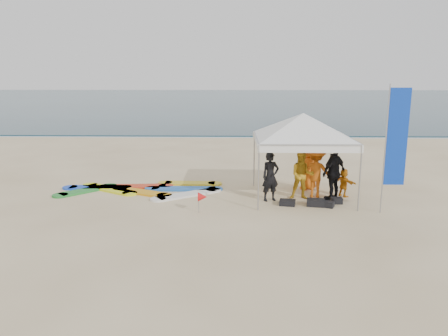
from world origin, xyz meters
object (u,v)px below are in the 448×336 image
canopy_tent (304,113)px  marker_pennant (203,197)px  person_black_b (334,173)px  person_yellow (302,175)px  surfboard_spread (142,189)px  person_orange_b (308,168)px  person_seated (344,183)px  feather_flag (396,139)px  person_black_a (270,177)px  person_orange_a (316,172)px

canopy_tent → marker_pennant: size_ratio=6.84×
person_black_b → marker_pennant: person_black_b is taller
person_yellow → surfboard_spread: bearing=173.0°
person_orange_b → person_seated: person_orange_b is taller
person_yellow → person_seated: (1.49, 0.35, -0.33)m
person_seated → canopy_tent: (-1.48, -0.09, 2.38)m
person_orange_b → marker_pennant: person_orange_b is taller
feather_flag → person_black_b: bearing=136.5°
person_yellow → marker_pennant: person_yellow is taller
person_yellow → person_black_a: bearing=-165.4°
person_black_b → person_seated: bearing=-178.4°
person_black_a → person_yellow: size_ratio=1.00×
person_black_b → surfboard_spread: bearing=-50.4°
person_orange_b → marker_pennant: bearing=14.8°
person_black_a → marker_pennant: bearing=-169.6°
marker_pennant → person_seated: bearing=22.2°
person_black_a → surfboard_spread: bearing=142.9°
person_black_a → person_orange_a: (1.58, 0.49, 0.04)m
canopy_tent → surfboard_spread: 6.35m
person_orange_b → marker_pennant: 4.61m
person_yellow → person_orange_b: same height
person_orange_a → surfboard_spread: bearing=1.4°
person_black_b → person_orange_b: size_ratio=1.15×
person_orange_b → surfboard_spread: (-6.03, -0.22, -0.78)m
person_black_a → feather_flag: feather_flag is taller
feather_flag → marker_pennant: 5.99m
person_black_a → canopy_tent: canopy_tent is taller
person_orange_b → feather_flag: size_ratio=0.42×
person_black_b → person_orange_b: person_black_b is taller
person_yellow → person_orange_a: (0.50, 0.27, 0.05)m
person_seated → surfboard_spread: size_ratio=0.17×
person_yellow → marker_pennant: bearing=-150.7°
person_orange_a → feather_flag: 2.98m
person_yellow → canopy_tent: bearing=91.2°
person_black_a → person_seated: 2.65m
person_orange_a → person_orange_b: (-0.10, 0.97, -0.05)m
person_orange_a → person_black_b: 0.64m
person_black_a → surfboard_spread: 4.78m
surfboard_spread → person_orange_b: bearing=2.1°
person_yellow → person_black_b: person_black_b is taller
person_orange_b → feather_flag: feather_flag is taller
person_black_b → person_seated: 0.77m
person_orange_a → canopy_tent: size_ratio=0.40×
person_orange_b → canopy_tent: 2.31m
person_black_b → surfboard_spread: (-6.66, 1.10, -0.90)m
person_black_a → person_seated: (2.57, 0.57, -0.33)m
person_black_a → feather_flag: size_ratio=0.42×
person_yellow → feather_flag: bearing=-27.0°
person_yellow → person_orange_a: 0.57m
person_orange_a → canopy_tent: (-0.49, -0.02, 2.00)m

